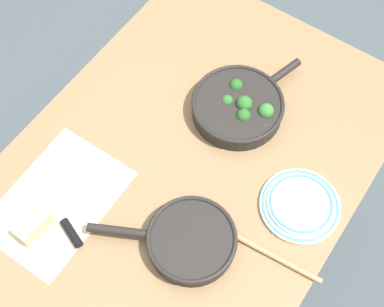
{
  "coord_description": "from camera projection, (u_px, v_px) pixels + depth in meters",
  "views": [
    {
      "loc": [
        0.58,
        0.4,
        2.12
      ],
      "look_at": [
        0.0,
        0.0,
        0.79
      ],
      "focal_mm": 50.0,
      "sensor_mm": 36.0,
      "label": 1
    }
  ],
  "objects": [
    {
      "name": "skillet_eggs",
      "position": [
        190.0,
        240.0,
        1.38
      ],
      "size": [
        0.26,
        0.37,
        0.05
      ],
      "rotation": [
        0.0,
        0.0,
        5.19
      ],
      "color": "black",
      "rests_on": "dining_table_red"
    },
    {
      "name": "wooden_spoon",
      "position": [
        242.0,
        239.0,
        1.4
      ],
      "size": [
        0.06,
        0.37,
        0.02
      ],
      "rotation": [
        0.0,
        0.0,
        4.8
      ],
      "color": "tan",
      "rests_on": "dining_table_red"
    },
    {
      "name": "skillet_broccoli",
      "position": [
        240.0,
        106.0,
        1.57
      ],
      "size": [
        0.38,
        0.27,
        0.08
      ],
      "rotation": [
        0.0,
        0.0,
        2.87
      ],
      "color": "black",
      "rests_on": "dining_table_red"
    },
    {
      "name": "ground_plane",
      "position": [
        192.0,
        243.0,
        2.21
      ],
      "size": [
        14.0,
        14.0,
        0.0
      ],
      "primitive_type": "plane",
      "color": "#424C51"
    },
    {
      "name": "grater_knife",
      "position": [
        65.0,
        223.0,
        1.42
      ],
      "size": [
        0.1,
        0.22,
        0.02
      ],
      "rotation": [
        0.0,
        0.0,
        4.36
      ],
      "color": "silver",
      "rests_on": "dining_table_red"
    },
    {
      "name": "parchment_sheet",
      "position": [
        58.0,
        201.0,
        1.46
      ],
      "size": [
        0.38,
        0.27,
        0.0
      ],
      "color": "beige",
      "rests_on": "dining_table_red"
    },
    {
      "name": "cheese_block",
      "position": [
        33.0,
        225.0,
        1.41
      ],
      "size": [
        0.1,
        0.06,
        0.05
      ],
      "color": "#EFD67A",
      "rests_on": "dining_table_red"
    },
    {
      "name": "dining_table_red",
      "position": [
        192.0,
        170.0,
        1.6
      ],
      "size": [
        1.24,
        0.92,
        0.77
      ],
      "color": "olive",
      "rests_on": "ground_plane"
    },
    {
      "name": "dinner_plate_stack",
      "position": [
        300.0,
        205.0,
        1.44
      ],
      "size": [
        0.22,
        0.22,
        0.03
      ],
      "color": "silver",
      "rests_on": "dining_table_red"
    }
  ]
}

